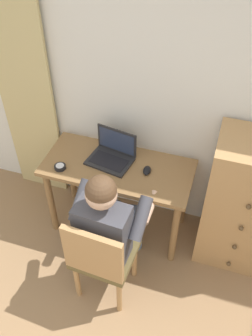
{
  "coord_description": "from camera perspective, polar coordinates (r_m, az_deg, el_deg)",
  "views": [
    {
      "loc": [
        0.37,
        -0.13,
        2.73
      ],
      "look_at": [
        -0.24,
        1.76,
        0.83
      ],
      "focal_mm": 39.81,
      "sensor_mm": 36.0,
      "label": 1
    }
  ],
  "objects": [
    {
      "name": "desk",
      "position": [
        3.0,
        -1.23,
        -1.4
      ],
      "size": [
        1.18,
        0.53,
        0.73
      ],
      "color": "olive",
      "rests_on": "ground_plane"
    },
    {
      "name": "wall_back",
      "position": [
        2.79,
        7.53,
        11.15
      ],
      "size": [
        4.8,
        0.05,
        2.5
      ],
      "primitive_type": "cube",
      "color": "silver",
      "rests_on": "ground_plane"
    },
    {
      "name": "chair",
      "position": [
        2.68,
        -3.85,
        -13.38
      ],
      "size": [
        0.44,
        0.42,
        0.88
      ],
      "color": "brown",
      "rests_on": "ground_plane"
    },
    {
      "name": "laptop",
      "position": [
        2.94,
        -2.14,
        2.14
      ],
      "size": [
        0.38,
        0.3,
        0.24
      ],
      "color": "#232326",
      "rests_on": "desk"
    },
    {
      "name": "person_seated",
      "position": [
        2.63,
        -2.43,
        -8.11
      ],
      "size": [
        0.55,
        0.6,
        1.19
      ],
      "color": "#6B84AD",
      "rests_on": "ground_plane"
    },
    {
      "name": "desk_clock",
      "position": [
        2.93,
        -10.07,
        0.17
      ],
      "size": [
        0.09,
        0.09,
        0.03
      ],
      "color": "black",
      "rests_on": "desk"
    },
    {
      "name": "computer_mouse",
      "position": [
        2.86,
        3.23,
        -0.38
      ],
      "size": [
        0.07,
        0.11,
        0.03
      ],
      "primitive_type": "ellipsoid",
      "rotation": [
        0.0,
        0.0,
        0.11
      ],
      "color": "black",
      "rests_on": "desk"
    },
    {
      "name": "curtain_panel",
      "position": [
        3.22,
        -15.15,
        11.34
      ],
      "size": [
        0.49,
        0.03,
        2.17
      ],
      "primitive_type": "cube",
      "color": "#CCB77A",
      "rests_on": "ground_plane"
    },
    {
      "name": "dresser",
      "position": [
        2.98,
        17.63,
        -5.22
      ],
      "size": [
        0.58,
        0.49,
        1.17
      ],
      "color": "tan",
      "rests_on": "ground_plane"
    }
  ]
}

